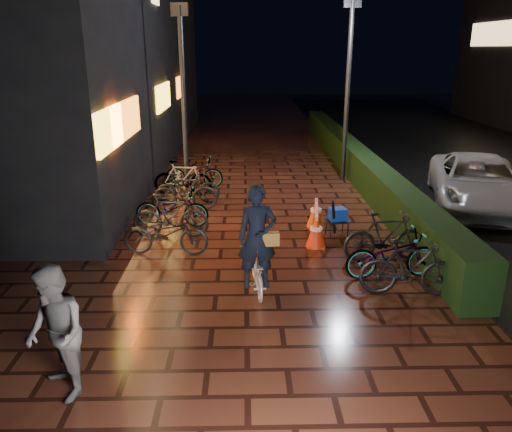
{
  "coord_description": "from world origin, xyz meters",
  "views": [
    {
      "loc": [
        -0.57,
        -9.21,
        4.25
      ],
      "look_at": [
        -0.36,
        0.11,
        1.1
      ],
      "focal_mm": 35.0,
      "sensor_mm": 36.0,
      "label": 1
    }
  ],
  "objects_px": {
    "van": "(477,182)",
    "cyclist": "(257,253)",
    "traffic_barrier": "(316,222)",
    "cart_assembly": "(337,216)",
    "bystander_person": "(55,334)"
  },
  "relations": [
    {
      "from": "bystander_person",
      "to": "cyclist",
      "type": "xyz_separation_m",
      "value": [
        2.57,
        2.83,
        -0.14
      ]
    },
    {
      "from": "bystander_person",
      "to": "van",
      "type": "height_order",
      "value": "bystander_person"
    },
    {
      "from": "bystander_person",
      "to": "traffic_barrier",
      "type": "distance_m",
      "value": 6.95
    },
    {
      "from": "traffic_barrier",
      "to": "cart_assembly",
      "type": "height_order",
      "value": "cart_assembly"
    },
    {
      "from": "traffic_barrier",
      "to": "cart_assembly",
      "type": "distance_m",
      "value": 0.52
    },
    {
      "from": "van",
      "to": "traffic_barrier",
      "type": "xyz_separation_m",
      "value": [
        -4.8,
        -2.23,
        -0.35
      ]
    },
    {
      "from": "cyclist",
      "to": "cart_assembly",
      "type": "xyz_separation_m",
      "value": [
        1.96,
        2.8,
        -0.25
      ]
    },
    {
      "from": "cyclist",
      "to": "traffic_barrier",
      "type": "distance_m",
      "value": 3.19
    },
    {
      "from": "cyclist",
      "to": "cart_assembly",
      "type": "bearing_deg",
      "value": 55.02
    },
    {
      "from": "bystander_person",
      "to": "cart_assembly",
      "type": "relative_size",
      "value": 1.81
    },
    {
      "from": "cyclist",
      "to": "cart_assembly",
      "type": "relative_size",
      "value": 2.06
    },
    {
      "from": "bystander_person",
      "to": "cart_assembly",
      "type": "distance_m",
      "value": 7.23
    },
    {
      "from": "cyclist",
      "to": "van",
      "type": "bearing_deg",
      "value": 38.77
    },
    {
      "from": "van",
      "to": "cart_assembly",
      "type": "relative_size",
      "value": 5.1
    },
    {
      "from": "van",
      "to": "cyclist",
      "type": "distance_m",
      "value": 8.04
    }
  ]
}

